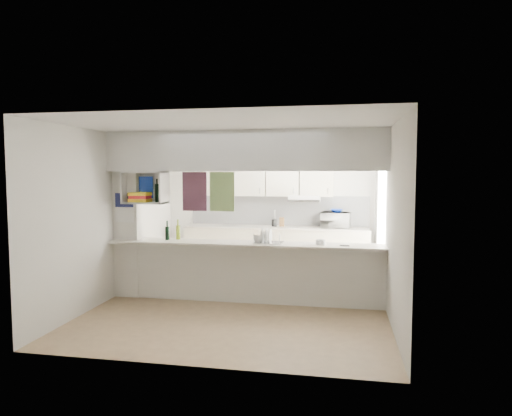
% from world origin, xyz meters
% --- Properties ---
extents(floor, '(4.80, 4.80, 0.00)m').
position_xyz_m(floor, '(0.00, 0.00, 0.00)').
color(floor, '#937555').
rests_on(floor, ground).
extents(ceiling, '(4.80, 4.80, 0.00)m').
position_xyz_m(ceiling, '(0.00, 0.00, 2.60)').
color(ceiling, white).
rests_on(ceiling, wall_back).
extents(wall_back, '(4.20, 0.00, 4.20)m').
position_xyz_m(wall_back, '(0.00, 2.40, 1.30)').
color(wall_back, silver).
rests_on(wall_back, floor).
extents(wall_left, '(0.00, 4.80, 4.80)m').
position_xyz_m(wall_left, '(-2.10, 0.00, 1.30)').
color(wall_left, silver).
rests_on(wall_left, floor).
extents(wall_right, '(0.00, 4.80, 4.80)m').
position_xyz_m(wall_right, '(2.10, 0.00, 1.30)').
color(wall_right, silver).
rests_on(wall_right, floor).
extents(servery_partition, '(4.20, 0.50, 2.60)m').
position_xyz_m(servery_partition, '(-0.17, 0.00, 1.66)').
color(servery_partition, silver).
rests_on(servery_partition, floor).
extents(cubby_shelf, '(0.65, 0.35, 0.50)m').
position_xyz_m(cubby_shelf, '(-1.57, -0.06, 1.71)').
color(cubby_shelf, white).
rests_on(cubby_shelf, bulkhead).
extents(kitchen_run, '(3.60, 0.63, 2.24)m').
position_xyz_m(kitchen_run, '(0.16, 2.14, 0.83)').
color(kitchen_run, beige).
rests_on(kitchen_run, floor).
extents(microwave, '(0.58, 0.43, 0.30)m').
position_xyz_m(microwave, '(1.35, 2.14, 1.07)').
color(microwave, white).
rests_on(microwave, bench_top).
extents(bowl, '(0.24, 0.24, 0.06)m').
position_xyz_m(bowl, '(1.37, 2.16, 1.25)').
color(bowl, navy).
rests_on(bowl, microwave).
extents(dish_rack, '(0.45, 0.35, 0.23)m').
position_xyz_m(dish_rack, '(0.38, 0.01, 1.01)').
color(dish_rack, silver).
rests_on(dish_rack, breakfast_bar).
extents(cup, '(0.13, 0.13, 0.10)m').
position_xyz_m(cup, '(0.22, -0.06, 0.99)').
color(cup, white).
rests_on(cup, dish_rack).
extents(wine_bottles, '(0.22, 0.15, 0.32)m').
position_xyz_m(wine_bottles, '(-1.17, 0.08, 1.04)').
color(wine_bottles, black).
rests_on(wine_bottles, breakfast_bar).
extents(plastic_tubs, '(0.49, 0.17, 0.07)m').
position_xyz_m(plastic_tubs, '(1.18, 0.00, 0.95)').
color(plastic_tubs, silver).
rests_on(plastic_tubs, breakfast_bar).
extents(utensil_jar, '(0.10, 0.10, 0.14)m').
position_xyz_m(utensil_jar, '(0.15, 2.15, 0.99)').
color(utensil_jar, black).
rests_on(utensil_jar, bench_top).
extents(knife_block, '(0.09, 0.07, 0.18)m').
position_xyz_m(knife_block, '(0.30, 2.18, 1.01)').
color(knife_block, brown).
rests_on(knife_block, bench_top).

